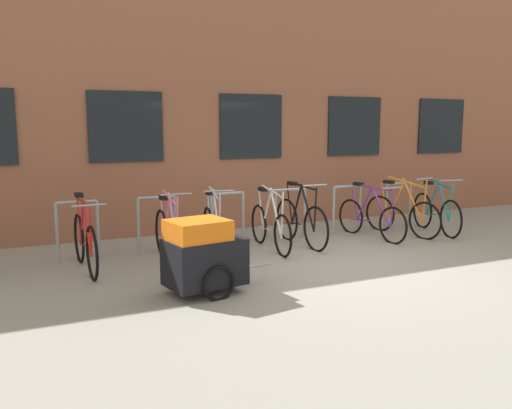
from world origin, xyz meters
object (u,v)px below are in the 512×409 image
(bicycle_teal, at_px, (436,212))
(bicycle_black, at_px, (301,221))
(bicycle_red, at_px, (85,242))
(bicycle_pink, at_px, (169,236))
(bicycle_silver, at_px, (214,232))
(bicycle_orange, at_px, (402,214))
(bicycle_white, at_px, (270,226))
(bicycle_purple, at_px, (371,217))
(bike_trailer, at_px, (203,255))

(bicycle_teal, bearing_deg, bicycle_black, 177.35)
(bicycle_red, distance_m, bicycle_pink, 1.19)
(bicycle_silver, relative_size, bicycle_pink, 0.98)
(bicycle_orange, relative_size, bicycle_pink, 0.98)
(bicycle_red, height_order, bicycle_black, bicycle_black)
(bicycle_pink, height_order, bicycle_white, bicycle_pink)
(bicycle_purple, bearing_deg, bicycle_orange, 0.42)
(bicycle_red, xyz_separation_m, bicycle_orange, (5.64, 0.10, -0.02))
(bicycle_teal, distance_m, bike_trailer, 5.48)
(bicycle_black, relative_size, bike_trailer, 1.16)
(bicycle_silver, xyz_separation_m, bicycle_orange, (3.76, 0.16, -0.01))
(bicycle_pink, distance_m, bike_trailer, 1.63)
(bicycle_silver, height_order, bike_trailer, bicycle_silver)
(bicycle_silver, bearing_deg, bicycle_white, 7.31)
(bicycle_red, bearing_deg, bicycle_purple, 1.07)
(bicycle_black, xyz_separation_m, bicycle_white, (-0.60, -0.06, -0.03))
(bicycle_silver, xyz_separation_m, bicycle_teal, (4.49, 0.06, -0.01))
(bicycle_red, relative_size, bicycle_purple, 1.02)
(bicycle_teal, relative_size, bicycle_pink, 0.98)
(bicycle_silver, bearing_deg, bicycle_teal, 0.74)
(bicycle_red, xyz_separation_m, bicycle_teal, (6.37, -0.01, -0.02))
(bicycle_silver, height_order, bicycle_teal, bicycle_silver)
(bike_trailer, bearing_deg, bicycle_purple, 25.07)
(bicycle_silver, bearing_deg, bicycle_black, 6.66)
(bicycle_silver, height_order, bicycle_purple, bicycle_silver)
(bicycle_teal, xyz_separation_m, bike_trailer, (-5.22, -1.67, 0.08))
(bicycle_silver, relative_size, bicycle_orange, 1.00)
(bicycle_purple, bearing_deg, bike_trailer, -154.93)
(bicycle_white, relative_size, bike_trailer, 1.16)
(bicycle_white, bearing_deg, bicycle_pink, -176.03)
(bicycle_teal, bearing_deg, bicycle_silver, -179.26)
(bicycle_red, xyz_separation_m, bicycle_purple, (4.94, 0.09, -0.03))
(bicycle_pink, distance_m, bicycle_white, 1.72)
(bicycle_red, relative_size, bicycle_silver, 1.06)
(bicycle_silver, xyz_separation_m, bicycle_white, (1.03, 0.13, -0.02))
(bicycle_silver, bearing_deg, bike_trailer, -114.32)
(bicycle_silver, height_order, bicycle_black, bicycle_silver)
(bicycle_pink, bearing_deg, bicycle_teal, 0.51)
(bicycle_purple, xyz_separation_m, bicycle_white, (-2.03, -0.02, 0.01))
(bicycle_red, relative_size, bicycle_black, 1.03)
(bicycle_pink, bearing_deg, bicycle_black, 4.38)
(bicycle_black, distance_m, bicycle_white, 0.61)
(bike_trailer, bearing_deg, bicycle_pink, 88.72)
(bicycle_black, bearing_deg, bicycle_white, -174.45)
(bicycle_orange, bearing_deg, bike_trailer, -158.40)
(bicycle_red, distance_m, bicycle_silver, 1.89)
(bicycle_teal, bearing_deg, bicycle_red, 179.95)
(bicycle_pink, bearing_deg, bicycle_purple, 2.20)
(bicycle_red, distance_m, bike_trailer, 2.04)
(bicycle_silver, bearing_deg, bicycle_pink, 178.99)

